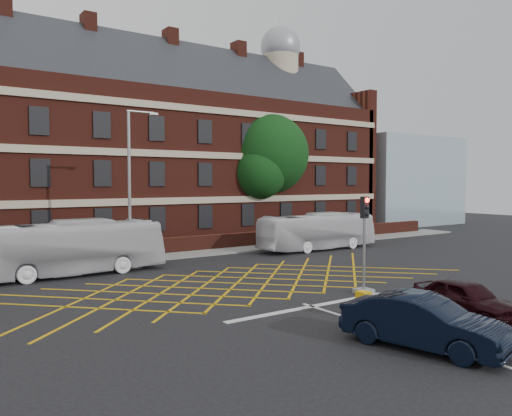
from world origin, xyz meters
TOP-DOWN VIEW (x-y plane):
  - ground at (0.00, 0.00)m, footprint 120.00×120.00m
  - victorian_building at (0.25, 22.00)m, footprint 51.00×12.17m
  - boundary_wall at (0.00, 13.00)m, footprint 56.00×0.50m
  - far_pavement at (0.00, 12.00)m, footprint 60.00×3.00m
  - glass_block at (34.00, 21.00)m, footprint 14.00×10.00m
  - box_junction_hatching at (0.00, 2.00)m, footprint 8.22×8.22m
  - stop_line at (0.00, -3.50)m, footprint 8.00×0.30m
  - centre_line at (0.00, -10.00)m, footprint 0.15×14.00m
  - bus_left at (-6.40, 8.74)m, footprint 10.50×2.69m
  - bus_right at (11.32, 8.80)m, footprint 9.55×2.34m
  - car_navy at (-0.57, -9.11)m, footprint 2.81×5.03m
  - car_maroon at (3.61, -7.84)m, footprint 1.95×4.16m
  - deciduous_tree at (12.70, 16.79)m, footprint 7.36×6.98m
  - traffic_light_near at (3.44, -3.03)m, footprint 0.70×0.70m
  - street_lamp at (-2.59, 9.12)m, footprint 2.25×1.00m
  - utility_cabinet at (0.45, -5.80)m, footprint 0.40×0.44m

SIDE VIEW (x-z plane):
  - ground at x=0.00m, z-range 0.00..0.00m
  - box_junction_hatching at x=0.00m, z-range 0.00..0.02m
  - stop_line at x=0.00m, z-range 0.00..0.02m
  - centre_line at x=0.00m, z-range 0.00..0.02m
  - far_pavement at x=0.00m, z-range 0.00..0.12m
  - utility_cabinet at x=0.45m, z-range 0.00..0.97m
  - boundary_wall at x=0.00m, z-range 0.00..1.10m
  - car_maroon at x=3.61m, z-range 0.00..1.38m
  - car_navy at x=-0.57m, z-range 0.00..1.57m
  - bus_right at x=11.32m, z-range 0.00..2.65m
  - bus_left at x=-6.40m, z-range 0.00..2.91m
  - traffic_light_near at x=3.44m, z-range -0.37..3.90m
  - street_lamp at x=-2.59m, z-range -1.40..7.57m
  - glass_block at x=34.00m, z-range 0.00..10.00m
  - deciduous_tree at x=12.70m, z-range 1.41..12.23m
  - victorian_building at x=0.25m, z-range -2.36..18.04m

